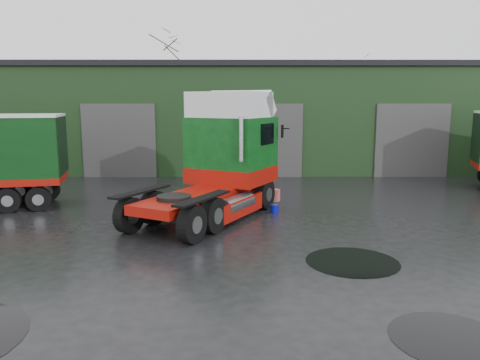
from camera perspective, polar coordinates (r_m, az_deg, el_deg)
name	(u,v)px	position (r m, az deg, el deg)	size (l,w,h in m)	color
ground	(218,263)	(12.26, -2.64, -10.06)	(100.00, 100.00, 0.00)	black
warehouse	(261,116)	(31.59, 2.53, 7.80)	(32.40, 12.40, 6.30)	black
hero_tractor	(203,156)	(16.20, -4.50, 2.96)	(3.09, 7.28, 4.52)	#0B4715
wash_bucket	(275,208)	(17.62, 4.24, -3.48)	(0.32, 0.32, 0.30)	#070D9C
tree_back_a	(164,94)	(42.06, -9.25, 10.29)	(4.40, 4.40, 9.50)	black
tree_back_b	(346,106)	(42.61, 12.83, 8.82)	(4.40, 4.40, 7.50)	black
puddle_1	(352,262)	(12.67, 13.54, -9.65)	(2.42, 2.42, 0.01)	black
puddle_3	(451,339)	(9.41, 24.31, -17.23)	(2.14, 2.14, 0.01)	black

